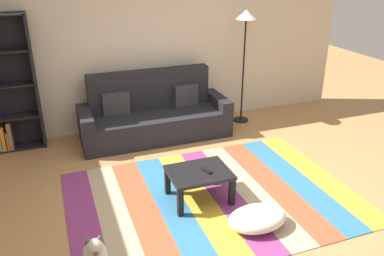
{
  "coord_description": "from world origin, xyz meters",
  "views": [
    {
      "loc": [
        -1.53,
        -3.47,
        2.58
      ],
      "look_at": [
        0.01,
        0.69,
        0.65
      ],
      "focal_mm": 36.75,
      "sensor_mm": 36.0,
      "label": 1
    }
  ],
  "objects_px": {
    "coffee_table": "(199,176)",
    "standing_lamp": "(245,30)",
    "tv_remote": "(207,170)",
    "couch": "(154,116)",
    "pouf": "(257,218)",
    "dog": "(95,254)"
  },
  "relations": [
    {
      "from": "coffee_table",
      "to": "dog",
      "type": "xyz_separation_m",
      "value": [
        -1.27,
        -0.71,
        -0.15
      ]
    },
    {
      "from": "couch",
      "to": "standing_lamp",
      "type": "bearing_deg",
      "value": 3.04
    },
    {
      "from": "couch",
      "to": "dog",
      "type": "bearing_deg",
      "value": -115.9
    },
    {
      "from": "pouf",
      "to": "couch",
      "type": "bearing_deg",
      "value": 98.2
    },
    {
      "from": "dog",
      "to": "tv_remote",
      "type": "bearing_deg",
      "value": 26.54
    },
    {
      "from": "coffee_table",
      "to": "standing_lamp",
      "type": "height_order",
      "value": "standing_lamp"
    },
    {
      "from": "coffee_table",
      "to": "pouf",
      "type": "distance_m",
      "value": 0.82
    },
    {
      "from": "couch",
      "to": "pouf",
      "type": "height_order",
      "value": "couch"
    },
    {
      "from": "coffee_table",
      "to": "standing_lamp",
      "type": "xyz_separation_m",
      "value": [
        1.55,
        1.98,
        1.23
      ]
    },
    {
      "from": "coffee_table",
      "to": "dog",
      "type": "height_order",
      "value": "dog"
    },
    {
      "from": "dog",
      "to": "tv_remote",
      "type": "relative_size",
      "value": 2.65
    },
    {
      "from": "standing_lamp",
      "to": "tv_remote",
      "type": "xyz_separation_m",
      "value": [
        -1.47,
        -2.02,
        -1.15
      ]
    },
    {
      "from": "standing_lamp",
      "to": "pouf",
      "type": "bearing_deg",
      "value": -113.61
    },
    {
      "from": "couch",
      "to": "pouf",
      "type": "relative_size",
      "value": 3.55
    },
    {
      "from": "pouf",
      "to": "dog",
      "type": "bearing_deg",
      "value": -179.8
    },
    {
      "from": "coffee_table",
      "to": "standing_lamp",
      "type": "bearing_deg",
      "value": 52.06
    },
    {
      "from": "pouf",
      "to": "coffee_table",
      "type": "bearing_deg",
      "value": 118.0
    },
    {
      "from": "coffee_table",
      "to": "dog",
      "type": "relative_size",
      "value": 1.74
    },
    {
      "from": "coffee_table",
      "to": "tv_remote",
      "type": "relative_size",
      "value": 4.61
    },
    {
      "from": "coffee_table",
      "to": "tv_remote",
      "type": "height_order",
      "value": "tv_remote"
    },
    {
      "from": "dog",
      "to": "tv_remote",
      "type": "height_order",
      "value": "dog"
    },
    {
      "from": "couch",
      "to": "coffee_table",
      "type": "bearing_deg",
      "value": -89.94
    }
  ]
}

